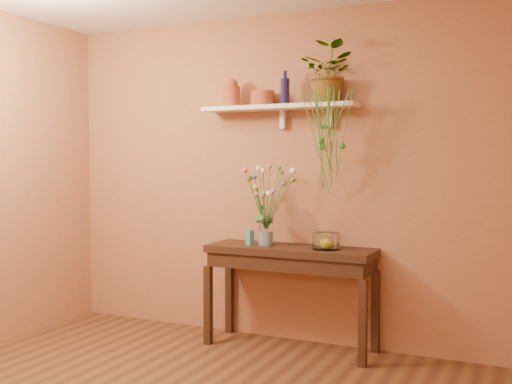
% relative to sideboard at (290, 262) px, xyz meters
% --- Properties ---
extents(room, '(4.04, 4.04, 2.70)m').
position_rel_sideboard_xyz_m(room, '(-0.20, -1.77, 0.66)').
color(room, brown).
rests_on(room, ground).
extents(sideboard, '(1.34, 0.43, 0.81)m').
position_rel_sideboard_xyz_m(sideboard, '(0.00, 0.00, 0.00)').
color(sideboard, '#341D11').
rests_on(sideboard, ground).
extents(wall_shelf, '(1.30, 0.24, 0.19)m').
position_rel_sideboard_xyz_m(wall_shelf, '(-0.14, 0.11, 1.22)').
color(wall_shelf, white).
rests_on(wall_shelf, room).
extents(terracotta_jug, '(0.16, 0.16, 0.23)m').
position_rel_sideboard_xyz_m(terracotta_jug, '(-0.56, 0.08, 1.35)').
color(terracotta_jug, '#AD502A').
rests_on(terracotta_jug, wall_shelf).
extents(terracotta_pot, '(0.21, 0.21, 0.12)m').
position_rel_sideboard_xyz_m(terracotta_pot, '(-0.29, 0.10, 1.30)').
color(terracotta_pot, '#AD502A').
rests_on(terracotta_pot, wall_shelf).
extents(blue_bottle, '(0.08, 0.08, 0.27)m').
position_rel_sideboard_xyz_m(blue_bottle, '(-0.08, 0.08, 1.35)').
color(blue_bottle, '#171239').
rests_on(blue_bottle, wall_shelf).
extents(spider_plant, '(0.45, 0.40, 0.46)m').
position_rel_sideboard_xyz_m(spider_plant, '(0.28, 0.12, 1.47)').
color(spider_plant, '#2C832B').
rests_on(spider_plant, wall_shelf).
extents(plant_fronds, '(0.39, 0.43, 0.78)m').
position_rel_sideboard_xyz_m(plant_fronds, '(0.31, -0.03, 0.99)').
color(plant_fronds, '#2C832B').
rests_on(plant_fronds, wall_shelf).
extents(glass_vase, '(0.11, 0.11, 0.24)m').
position_rel_sideboard_xyz_m(glass_vase, '(-0.20, -0.02, 0.22)').
color(glass_vase, white).
rests_on(glass_vase, sideboard).
extents(bouquet, '(0.47, 0.37, 0.52)m').
position_rel_sideboard_xyz_m(bouquet, '(-0.20, -0.03, 0.54)').
color(bouquet, '#386B28').
rests_on(bouquet, glass_vase).
extents(glass_bowl, '(0.21, 0.21, 0.13)m').
position_rel_sideboard_xyz_m(glass_bowl, '(0.30, -0.00, 0.18)').
color(glass_bowl, white).
rests_on(glass_bowl, sideboard).
extents(lemon, '(0.09, 0.09, 0.09)m').
position_rel_sideboard_xyz_m(lemon, '(0.31, -0.02, 0.17)').
color(lemon, yellow).
rests_on(lemon, glass_bowl).
extents(carton, '(0.07, 0.07, 0.12)m').
position_rel_sideboard_xyz_m(carton, '(-0.34, -0.03, 0.18)').
color(carton, teal).
rests_on(carton, sideboard).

